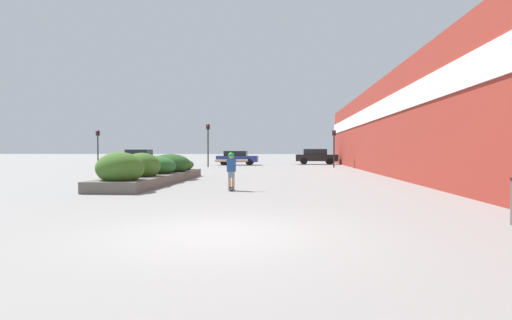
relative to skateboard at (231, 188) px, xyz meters
name	(u,v)px	position (x,y,z in m)	size (l,w,h in m)	color
ground_plane	(216,233)	(0.79, -7.47, -0.07)	(300.00, 300.00, 0.00)	gray
building_wall_right	(385,127)	(7.85, 10.04, 2.79)	(0.67, 45.60, 5.70)	maroon
planter_box	(157,170)	(-3.90, 3.30, 0.50)	(2.05, 9.93, 1.40)	#605B54
skateboard	(231,188)	(0.00, 0.00, 0.00)	(0.32, 0.79, 0.10)	black
skateboarder	(231,166)	(0.00, 0.00, 0.81)	(1.20, 0.27, 1.29)	tan
car_leftmost	(140,157)	(-12.13, 23.09, 0.73)	(3.96, 2.06, 1.54)	silver
car_center_left	(316,156)	(5.05, 27.73, 0.77)	(4.33, 1.85, 1.61)	black
car_center_right	(237,158)	(-2.96, 25.04, 0.68)	(4.02, 2.05, 1.40)	navy
car_rightmost	(426,157)	(15.68, 25.92, 0.75)	(3.92, 2.05, 1.56)	slate
traffic_light_left	(208,138)	(-4.90, 20.15, 2.46)	(0.28, 0.30, 3.75)	black
traffic_light_right	(334,142)	(5.99, 19.80, 2.11)	(0.28, 0.30, 3.17)	black
traffic_light_far_left	(98,142)	(-14.94, 20.17, 2.15)	(0.28, 0.30, 3.23)	black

